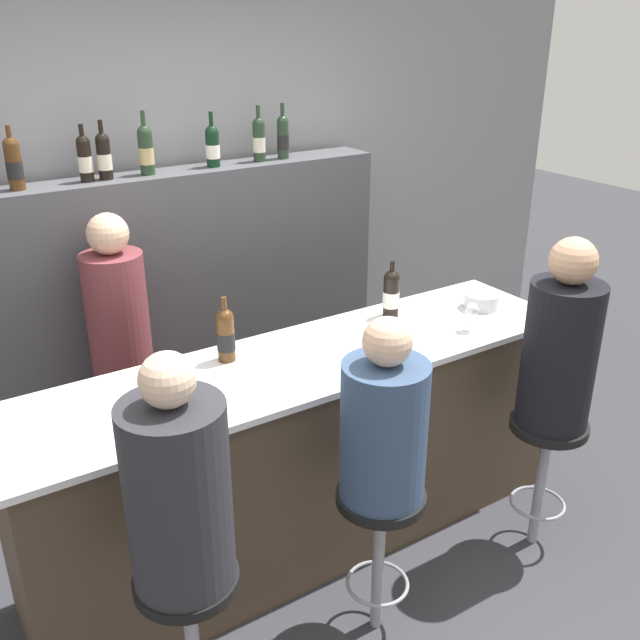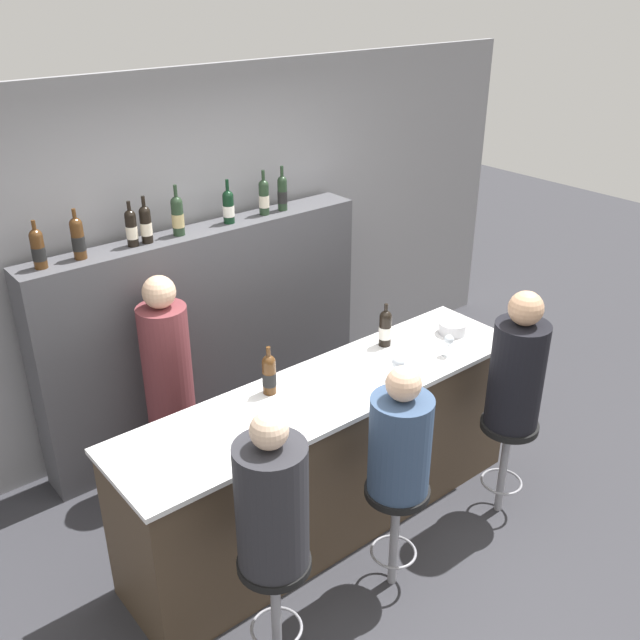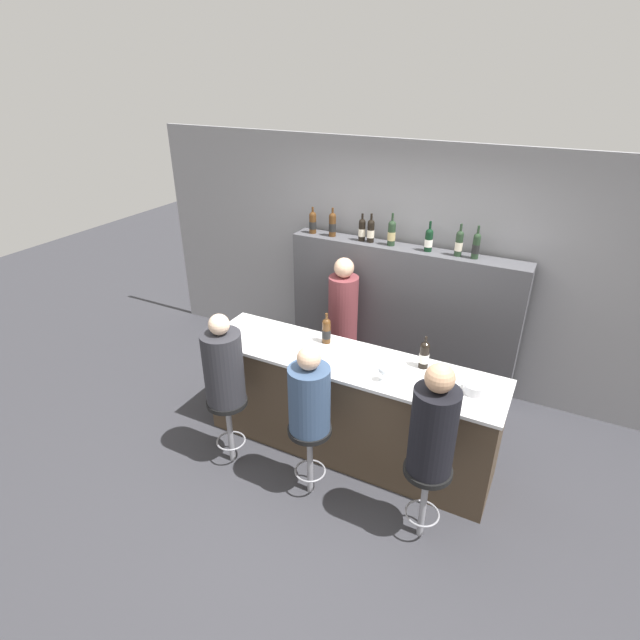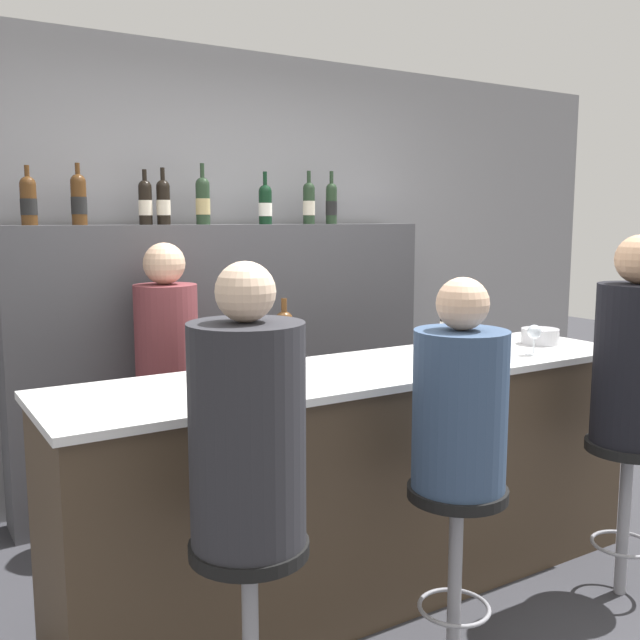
{
  "view_description": "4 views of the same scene",
  "coord_description": "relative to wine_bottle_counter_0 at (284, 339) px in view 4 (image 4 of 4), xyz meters",
  "views": [
    {
      "loc": [
        -1.48,
        -2.08,
        2.38
      ],
      "look_at": [
        0.1,
        0.36,
        1.13
      ],
      "focal_mm": 40.0,
      "sensor_mm": 36.0,
      "label": 1
    },
    {
      "loc": [
        -2.27,
        -2.37,
        3.16
      ],
      "look_at": [
        -0.03,
        0.36,
        1.41
      ],
      "focal_mm": 40.0,
      "sensor_mm": 36.0,
      "label": 2
    },
    {
      "loc": [
        1.46,
        -3.05,
        3.24
      ],
      "look_at": [
        -0.23,
        0.23,
        1.35
      ],
      "focal_mm": 28.0,
      "sensor_mm": 36.0,
      "label": 3
    },
    {
      "loc": [
        -1.71,
        -2.09,
        1.61
      ],
      "look_at": [
        -0.21,
        0.35,
        1.2
      ],
      "focal_mm": 40.0,
      "sensor_mm": 36.0,
      "label": 4
    }
  ],
  "objects": [
    {
      "name": "guest_seated_left",
      "position": [
        -0.56,
        -0.79,
        -0.08
      ],
      "size": [
        0.33,
        0.33,
        0.82
      ],
      "color": "#28282D",
      "rests_on": "bar_stool_left"
    },
    {
      "name": "wine_bottle_backbar_0",
      "position": [
        -0.77,
        1.19,
        0.59
      ],
      "size": [
        0.08,
        0.08,
        0.29
      ],
      "color": "#4C2D14",
      "rests_on": "back_bar_cabinet"
    },
    {
      "name": "guest_seated_right",
      "position": [
        1.22,
        -0.79,
        -0.05
      ],
      "size": [
        0.32,
        0.32,
        0.87
      ],
      "color": "black",
      "rests_on": "bar_stool_right"
    },
    {
      "name": "bar_stool_middle",
      "position": [
        0.25,
        -0.79,
        -0.59
      ],
      "size": [
        0.35,
        0.35,
        0.68
      ],
      "color": "gray",
      "rests_on": "ground_plane"
    },
    {
      "name": "wine_bottle_counter_1",
      "position": [
        0.91,
        -0.0,
        -0.0
      ],
      "size": [
        0.08,
        0.08,
        0.29
      ],
      "color": "black",
      "rests_on": "bar_counter"
    },
    {
      "name": "back_bar_cabinet",
      "position": [
        0.3,
        1.19,
        -0.32
      ],
      "size": [
        2.5,
        0.28,
        1.58
      ],
      "color": "#4C4C51",
      "rests_on": "ground_plane"
    },
    {
      "name": "bar_stool_right",
      "position": [
        1.22,
        -0.79,
        -0.59
      ],
      "size": [
        0.35,
        0.35,
        0.68
      ],
      "color": "gray",
      "rests_on": "ground_plane"
    },
    {
      "name": "bar_counter",
      "position": [
        0.3,
        -0.17,
        -0.62
      ],
      "size": [
        2.67,
        0.66,
        0.99
      ],
      "color": "#473828",
      "rests_on": "ground_plane"
    },
    {
      "name": "wine_glass_1",
      "position": [
        1.12,
        -0.35,
        -0.02
      ],
      "size": [
        0.07,
        0.07,
        0.14
      ],
      "color": "silver",
      "rests_on": "bar_counter"
    },
    {
      "name": "wine_bottle_backbar_7",
      "position": [
        0.99,
        1.19,
        0.6
      ],
      "size": [
        0.07,
        0.07,
        0.32
      ],
      "color": "#233823",
      "rests_on": "back_bar_cabinet"
    },
    {
      "name": "wine_glass_0",
      "position": [
        0.68,
        -0.35,
        -0.02
      ],
      "size": [
        0.08,
        0.08,
        0.15
      ],
      "color": "silver",
      "rests_on": "bar_counter"
    },
    {
      "name": "bar_stool_left",
      "position": [
        -0.56,
        -0.79,
        -0.59
      ],
      "size": [
        0.35,
        0.35,
        0.68
      ],
      "color": "gray",
      "rests_on": "ground_plane"
    },
    {
      "name": "bartender",
      "position": [
        -0.22,
        0.83,
        -0.42
      ],
      "size": [
        0.32,
        0.32,
        1.49
      ],
      "color": "brown",
      "rests_on": "ground_plane"
    },
    {
      "name": "wine_bottle_backbar_6",
      "position": [
        0.83,
        1.19,
        0.6
      ],
      "size": [
        0.07,
        0.07,
        0.32
      ],
      "color": "#233823",
      "rests_on": "back_bar_cabinet"
    },
    {
      "name": "wine_bottle_backbar_4",
      "position": [
        0.14,
        1.19,
        0.6
      ],
      "size": [
        0.08,
        0.08,
        0.34
      ],
      "color": "#233823",
      "rests_on": "back_bar_cabinet"
    },
    {
      "name": "wine_bottle_backbar_1",
      "position": [
        -0.53,
        1.19,
        0.6
      ],
      "size": [
        0.08,
        0.08,
        0.31
      ],
      "color": "#4C2D14",
      "rests_on": "back_bar_cabinet"
    },
    {
      "name": "wine_bottle_counter_0",
      "position": [
        0.0,
        0.0,
        0.0
      ],
      "size": [
        0.08,
        0.08,
        0.29
      ],
      "color": "#4C2D14",
      "rests_on": "bar_counter"
    },
    {
      "name": "metal_bowl",
      "position": [
        1.37,
        -0.17,
        -0.08
      ],
      "size": [
        0.18,
        0.18,
        0.08
      ],
      "color": "#B7B7BC",
      "rests_on": "bar_counter"
    },
    {
      "name": "ground_plane",
      "position": [
        0.3,
        -0.49,
        -1.11
      ],
      "size": [
        16.0,
        16.0,
        0.0
      ],
      "primitive_type": "plane",
      "color": "#333338"
    },
    {
      "name": "wine_bottle_backbar_3",
      "position": [
        -0.09,
        1.19,
        0.59
      ],
      "size": [
        0.08,
        0.08,
        0.31
      ],
      "color": "black",
      "rests_on": "back_bar_cabinet"
    },
    {
      "name": "guest_seated_middle",
      "position": [
        0.25,
        -0.79,
        -0.12
      ],
      "size": [
        0.33,
        0.33,
        0.74
      ],
      "color": "#334766",
      "rests_on": "bar_stool_middle"
    },
    {
      "name": "wall_back",
      "position": [
        0.3,
        1.42,
        0.19
      ],
      "size": [
        6.4,
        0.05,
        2.6
      ],
      "color": "gray",
      "rests_on": "ground_plane"
    },
    {
      "name": "wine_bottle_backbar_2",
      "position": [
        -0.19,
        1.19,
        0.59
      ],
      "size": [
        0.07,
        0.07,
        0.29
      ],
      "color": "black",
      "rests_on": "back_bar_cabinet"
    },
    {
      "name": "wine_bottle_backbar_5",
      "position": [
        0.53,
        1.19,
        0.58
      ],
      "size": [
        0.08,
        0.08,
        0.3
      ],
      "color": "black",
      "rests_on": "back_bar_cabinet"
    }
  ]
}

